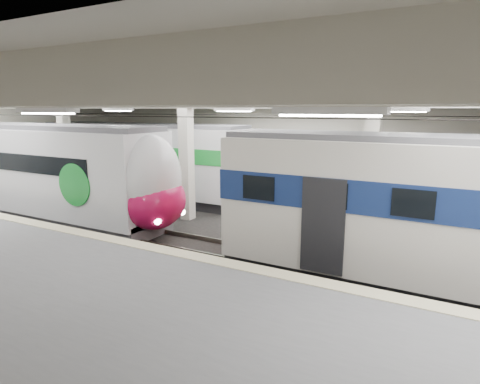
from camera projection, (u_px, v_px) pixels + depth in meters
The scene contains 4 objects.
station_hall at pixel (175, 166), 12.39m from camera, with size 36.00×24.00×5.75m.
modern_emu at pixel (66, 175), 17.53m from camera, with size 13.26×2.74×4.30m.
older_rer at pixel (459, 215), 10.44m from camera, with size 12.99×2.87×4.30m.
far_train at pixel (141, 160), 22.57m from camera, with size 13.00×2.68×4.19m.
Camera 1 is at (7.62, -11.60, 4.98)m, focal length 30.00 mm.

